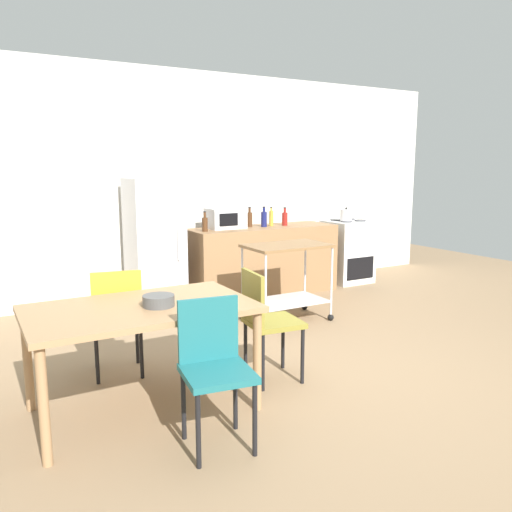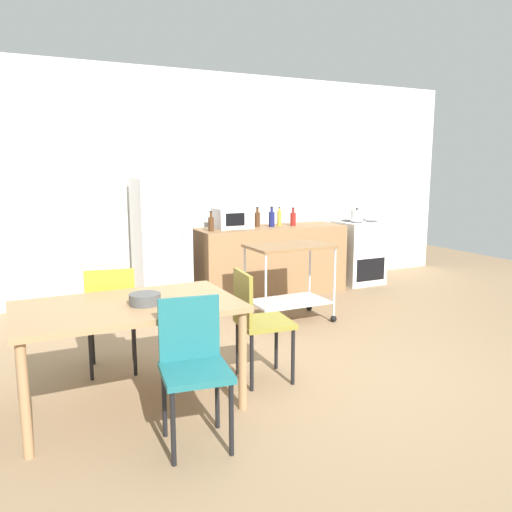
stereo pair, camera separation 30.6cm
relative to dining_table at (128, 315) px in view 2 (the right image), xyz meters
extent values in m
plane|color=#8C7051|center=(1.52, -0.13, -0.67)|extent=(12.00, 12.00, 0.00)
cube|color=silver|center=(1.52, 3.07, 0.78)|extent=(8.40, 0.12, 2.90)
cube|color=olive|center=(2.42, 2.47, -0.22)|extent=(2.00, 0.64, 0.90)
cube|color=#A37A51|center=(0.00, 0.00, 0.06)|extent=(1.50, 0.90, 0.04)
cylinder|color=#A37A51|center=(-0.69, -0.39, -0.32)|extent=(0.06, 0.06, 0.71)
cylinder|color=#A37A51|center=(0.69, -0.39, -0.32)|extent=(0.06, 0.06, 0.71)
cylinder|color=#A37A51|center=(-0.69, 0.39, -0.32)|extent=(0.06, 0.06, 0.71)
cylinder|color=#A37A51|center=(0.69, 0.39, -0.32)|extent=(0.06, 0.06, 0.71)
cube|color=olive|center=(1.06, 0.00, -0.20)|extent=(0.44, 0.44, 0.04)
cube|color=olive|center=(0.88, 0.02, 0.02)|extent=(0.07, 0.38, 0.40)
cylinder|color=black|center=(1.21, -0.19, -0.45)|extent=(0.03, 0.03, 0.45)
cylinder|color=black|center=(1.25, 0.15, -0.45)|extent=(0.03, 0.03, 0.45)
cylinder|color=black|center=(0.88, -0.15, -0.45)|extent=(0.03, 0.03, 0.45)
cylinder|color=black|center=(0.91, 0.19, -0.45)|extent=(0.03, 0.03, 0.45)
cube|color=#1E666B|center=(0.24, -0.70, -0.20)|extent=(0.45, 0.45, 0.04)
cube|color=#1E666B|center=(0.27, -0.52, 0.02)|extent=(0.38, 0.08, 0.40)
cylinder|color=black|center=(0.05, -0.84, -0.45)|extent=(0.03, 0.03, 0.45)
cylinder|color=black|center=(0.38, -0.89, -0.45)|extent=(0.03, 0.03, 0.45)
cylinder|color=black|center=(0.10, -0.51, -0.45)|extent=(0.03, 0.03, 0.45)
cylinder|color=black|center=(0.43, -0.56, -0.45)|extent=(0.03, 0.03, 0.45)
cube|color=gold|center=(0.02, 0.73, -0.20)|extent=(0.47, 0.47, 0.04)
cube|color=gold|center=(-0.02, 0.56, 0.02)|extent=(0.38, 0.10, 0.40)
cylinder|color=black|center=(0.22, 0.87, -0.45)|extent=(0.03, 0.03, 0.45)
cylinder|color=black|center=(-0.11, 0.93, -0.45)|extent=(0.03, 0.03, 0.45)
cylinder|color=black|center=(0.15, 0.53, -0.45)|extent=(0.03, 0.03, 0.45)
cylinder|color=black|center=(-0.18, 0.60, -0.45)|extent=(0.03, 0.03, 0.45)
cube|color=white|center=(3.87, 2.49, -0.22)|extent=(0.60, 0.60, 0.90)
cube|color=black|center=(3.87, 2.18, -0.42)|extent=(0.48, 0.01, 0.32)
cylinder|color=#47474C|center=(3.74, 2.37, 0.24)|extent=(0.16, 0.16, 0.02)
cylinder|color=#47474C|center=(4.00, 2.37, 0.24)|extent=(0.16, 0.16, 0.02)
cylinder|color=#47474C|center=(3.74, 2.61, 0.24)|extent=(0.16, 0.16, 0.02)
cylinder|color=#47474C|center=(4.00, 2.61, 0.24)|extent=(0.16, 0.16, 0.02)
cube|color=silver|center=(0.97, 2.57, 0.10)|extent=(0.60, 0.60, 1.55)
cylinder|color=silver|center=(1.15, 2.25, 0.18)|extent=(0.02, 0.02, 0.50)
cube|color=brown|center=(2.03, 1.28, 0.16)|extent=(0.90, 0.56, 0.03)
cube|color=silver|center=(2.03, 1.28, -0.45)|extent=(0.83, 0.52, 0.02)
cylinder|color=silver|center=(1.61, 1.03, -0.22)|extent=(0.02, 0.02, 0.76)
sphere|color=black|center=(1.61, 1.03, -0.64)|extent=(0.07, 0.07, 0.07)
cylinder|color=silver|center=(2.45, 1.03, -0.22)|extent=(0.02, 0.02, 0.76)
sphere|color=black|center=(2.45, 1.03, -0.64)|extent=(0.07, 0.07, 0.07)
cylinder|color=silver|center=(1.61, 1.53, -0.22)|extent=(0.02, 0.02, 0.76)
sphere|color=black|center=(1.61, 1.53, -0.64)|extent=(0.07, 0.07, 0.07)
cylinder|color=silver|center=(2.45, 1.53, -0.22)|extent=(0.02, 0.02, 0.76)
sphere|color=black|center=(2.45, 1.53, -0.64)|extent=(0.07, 0.07, 0.07)
cylinder|color=#4C2D19|center=(1.55, 2.39, 0.31)|extent=(0.07, 0.07, 0.17)
cylinder|color=#4C2D19|center=(1.55, 2.39, 0.43)|extent=(0.03, 0.03, 0.06)
cylinder|color=black|center=(1.55, 2.39, 0.47)|extent=(0.03, 0.03, 0.01)
cube|color=silver|center=(1.91, 2.55, 0.36)|extent=(0.46, 0.34, 0.26)
cube|color=black|center=(1.87, 2.38, 0.36)|extent=(0.25, 0.01, 0.16)
cylinder|color=#4C2D19|center=(2.27, 2.56, 0.32)|extent=(0.07, 0.07, 0.19)
cylinder|color=#4C2D19|center=(2.27, 2.56, 0.45)|extent=(0.03, 0.03, 0.06)
cylinder|color=black|center=(2.27, 2.56, 0.48)|extent=(0.04, 0.04, 0.01)
cylinder|color=navy|center=(2.43, 2.46, 0.33)|extent=(0.08, 0.08, 0.20)
cylinder|color=navy|center=(2.43, 2.46, 0.45)|extent=(0.04, 0.04, 0.06)
cylinder|color=black|center=(2.43, 2.46, 0.49)|extent=(0.04, 0.04, 0.01)
cylinder|color=gold|center=(2.57, 2.50, 0.33)|extent=(0.06, 0.06, 0.20)
cylinder|color=gold|center=(2.57, 2.50, 0.45)|extent=(0.03, 0.03, 0.04)
cylinder|color=black|center=(2.57, 2.50, 0.48)|extent=(0.03, 0.03, 0.01)
cylinder|color=maroon|center=(2.76, 2.46, 0.32)|extent=(0.08, 0.08, 0.17)
cylinder|color=maroon|center=(2.76, 2.46, 0.43)|extent=(0.03, 0.03, 0.06)
cylinder|color=black|center=(2.76, 2.46, 0.47)|extent=(0.04, 0.04, 0.01)
cylinder|color=#4C4C4C|center=(0.11, -0.07, 0.12)|extent=(0.21, 0.21, 0.08)
cylinder|color=silver|center=(3.75, 2.39, 0.33)|extent=(0.17, 0.17, 0.16)
sphere|color=black|center=(3.75, 2.39, 0.42)|extent=(0.03, 0.03, 0.03)
cylinder|color=silver|center=(3.87, 2.39, 0.35)|extent=(0.08, 0.02, 0.07)
camera|label=1|loc=(-0.99, -3.30, 1.01)|focal=35.93mm
camera|label=2|loc=(-0.72, -3.44, 1.01)|focal=35.93mm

